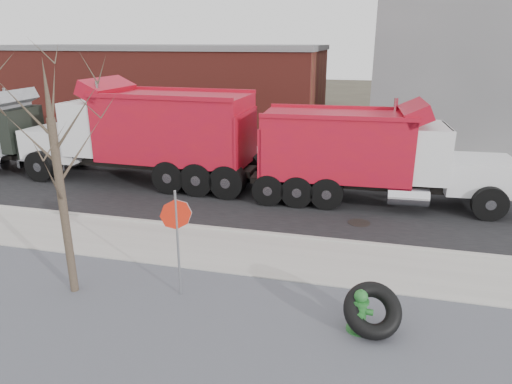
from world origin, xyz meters
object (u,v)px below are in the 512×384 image
(fire_hydrant, at_px, (360,313))
(dump_truck_red_a, at_px, (369,152))
(truck_tire, at_px, (373,310))
(stop_sign, at_px, (177,225))
(dump_truck_red_b, at_px, (145,132))

(fire_hydrant, bearing_deg, dump_truck_red_a, 94.96)
(truck_tire, distance_m, stop_sign, 4.38)
(truck_tire, distance_m, dump_truck_red_a, 8.00)
(fire_hydrant, relative_size, dump_truck_red_b, 0.09)
(dump_truck_red_b, bearing_deg, stop_sign, 122.81)
(fire_hydrant, bearing_deg, dump_truck_red_b, 141.06)
(fire_hydrant, xyz_separation_m, dump_truck_red_b, (-8.73, 8.30, 1.64))
(fire_hydrant, xyz_separation_m, truck_tire, (0.24, 0.02, 0.08))
(stop_sign, xyz_separation_m, dump_truck_red_b, (-4.78, 7.90, 0.34))
(truck_tire, relative_size, dump_truck_red_a, 0.15)
(truck_tire, height_order, dump_truck_red_a, dump_truck_red_a)
(dump_truck_red_a, relative_size, dump_truck_red_b, 0.91)
(stop_sign, bearing_deg, fire_hydrant, -15.75)
(dump_truck_red_b, bearing_deg, dump_truck_red_a, 179.13)
(dump_truck_red_a, bearing_deg, truck_tire, -90.71)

